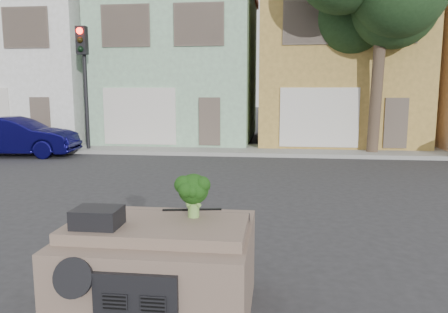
# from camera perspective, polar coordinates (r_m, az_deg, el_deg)

# --- Properties ---
(ground_plane) EXTENTS (120.00, 120.00, 0.00)m
(ground_plane) POSITION_cam_1_polar(r_m,az_deg,el_deg) (8.07, -2.46, -9.66)
(ground_plane) COLOR #303033
(ground_plane) RESTS_ON ground
(sidewalk) EXTENTS (40.00, 3.00, 0.15)m
(sidewalk) POSITION_cam_1_polar(r_m,az_deg,el_deg) (18.27, 2.91, 0.88)
(sidewalk) COLOR gray
(sidewalk) RESTS_ON ground
(townhouse_white) EXTENTS (7.20, 8.20, 7.55)m
(townhouse_white) POSITION_cam_1_polar(r_m,az_deg,el_deg) (25.27, -22.53, 10.79)
(townhouse_white) COLOR white
(townhouse_white) RESTS_ON ground
(townhouse_mint) EXTENTS (7.20, 8.20, 7.55)m
(townhouse_mint) POSITION_cam_1_polar(r_m,az_deg,el_deg) (22.60, -5.35, 11.73)
(townhouse_mint) COLOR #90BB98
(townhouse_mint) RESTS_ON ground
(townhouse_tan) EXTENTS (7.20, 8.20, 7.55)m
(townhouse_tan) POSITION_cam_1_polar(r_m,az_deg,el_deg) (22.27, 14.28, 11.56)
(townhouse_tan) COLOR #B28D43
(townhouse_tan) RESTS_ON ground
(navy_sedan) EXTENTS (4.75, 2.11, 1.52)m
(navy_sedan) POSITION_cam_1_polar(r_m,az_deg,el_deg) (18.79, -25.37, 0.03)
(navy_sedan) COLOR #070537
(navy_sedan) RESTS_ON ground
(traffic_signal) EXTENTS (0.40, 0.40, 5.10)m
(traffic_signal) POSITION_cam_1_polar(r_m,az_deg,el_deg) (18.75, -17.72, 8.27)
(traffic_signal) COLOR black
(traffic_signal) RESTS_ON ground
(tree_near) EXTENTS (4.40, 4.00, 8.50)m
(tree_near) POSITION_cam_1_polar(r_m,az_deg,el_deg) (17.84, 19.56, 13.66)
(tree_near) COLOR #1D371A
(tree_near) RESTS_ON ground
(car_dashboard) EXTENTS (2.00, 1.80, 1.12)m
(car_dashboard) POSITION_cam_1_polar(r_m,az_deg,el_deg) (5.13, -8.13, -14.07)
(car_dashboard) COLOR #766152
(car_dashboard) RESTS_ON ground
(instrument_hump) EXTENTS (0.48, 0.38, 0.20)m
(instrument_hump) POSITION_cam_1_polar(r_m,az_deg,el_deg) (4.78, -16.19, -7.64)
(instrument_hump) COLOR black
(instrument_hump) RESTS_ON car_dashboard
(wiper_arm) EXTENTS (0.69, 0.15, 0.02)m
(wiper_arm) POSITION_cam_1_polar(r_m,az_deg,el_deg) (5.23, -4.19, -6.93)
(wiper_arm) COLOR black
(wiper_arm) RESTS_ON car_dashboard
(broccoli) EXTENTS (0.53, 0.53, 0.51)m
(broccoli) POSITION_cam_1_polar(r_m,az_deg,el_deg) (4.91, -4.01, -5.05)
(broccoli) COLOR #13340D
(broccoli) RESTS_ON car_dashboard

